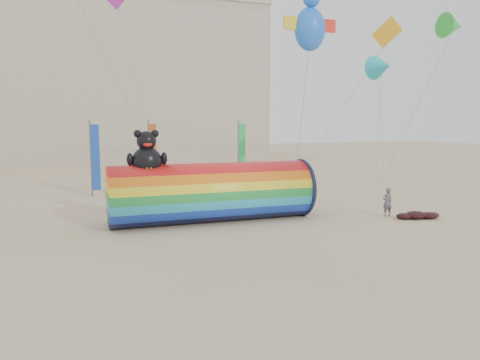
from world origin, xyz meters
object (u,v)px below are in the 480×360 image
object	(u,v)px
hotel_building	(24,79)
fabric_bundle	(418,215)
kite_handler	(387,202)
windsock_assembly	(212,191)

from	to	relation	value
hotel_building	fabric_bundle	bearing A→B (deg)	-63.64
kite_handler	windsock_assembly	bearing A→B (deg)	-11.34
hotel_building	kite_handler	xyz separation A→B (m)	(21.12, -44.01, -9.54)
fabric_bundle	hotel_building	bearing A→B (deg)	116.36
windsock_assembly	hotel_building	bearing A→B (deg)	105.76
hotel_building	fabric_bundle	xyz separation A→B (m)	(22.32, -45.05, -10.14)
windsock_assembly	fabric_bundle	bearing A→B (deg)	-16.14
hotel_building	kite_handler	size ratio (longest dim) A/B	38.95
windsock_assembly	fabric_bundle	world-z (taller)	windsock_assembly
hotel_building	windsock_assembly	distance (m)	44.53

